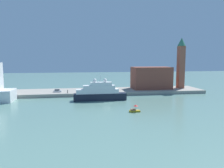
{
  "coord_description": "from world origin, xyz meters",
  "views": [
    {
      "loc": [
        -11.44,
        -87.18,
        18.45
      ],
      "look_at": [
        3.13,
        6.0,
        7.19
      ],
      "focal_mm": 34.46,
      "sensor_mm": 36.0,
      "label": 1
    }
  ],
  "objects_px": {
    "small_motorboat": "(135,109)",
    "harbor_building": "(151,78)",
    "person_figure": "(68,92)",
    "parked_car": "(57,91)",
    "large_yacht": "(99,93)",
    "mooring_bollard": "(109,92)",
    "bell_tower": "(181,61)"
  },
  "relations": [
    {
      "from": "large_yacht",
      "to": "bell_tower",
      "type": "height_order",
      "value": "bell_tower"
    },
    {
      "from": "small_motorboat",
      "to": "bell_tower",
      "type": "xyz_separation_m",
      "value": [
        38.12,
        43.35,
        16.03
      ]
    },
    {
      "from": "bell_tower",
      "to": "harbor_building",
      "type": "bearing_deg",
      "value": 179.37
    },
    {
      "from": "large_yacht",
      "to": "person_figure",
      "type": "xyz_separation_m",
      "value": [
        -14.35,
        11.75,
        -0.83
      ]
    },
    {
      "from": "small_motorboat",
      "to": "person_figure",
      "type": "bearing_deg",
      "value": 125.27
    },
    {
      "from": "parked_car",
      "to": "small_motorboat",
      "type": "bearing_deg",
      "value": -52.62
    },
    {
      "from": "bell_tower",
      "to": "parked_car",
      "type": "bearing_deg",
      "value": -176.08
    },
    {
      "from": "small_motorboat",
      "to": "parked_car",
      "type": "relative_size",
      "value": 0.97
    },
    {
      "from": "small_motorboat",
      "to": "person_figure",
      "type": "xyz_separation_m",
      "value": [
        -24.41,
        34.51,
        1.55
      ]
    },
    {
      "from": "large_yacht",
      "to": "harbor_building",
      "type": "xyz_separation_m",
      "value": [
        30.96,
        20.78,
        4.38
      ]
    },
    {
      "from": "large_yacht",
      "to": "bell_tower",
      "type": "xyz_separation_m",
      "value": [
        48.18,
        20.59,
        13.65
      ]
    },
    {
      "from": "large_yacht",
      "to": "person_figure",
      "type": "height_order",
      "value": "large_yacht"
    },
    {
      "from": "person_figure",
      "to": "parked_car",
      "type": "bearing_deg",
      "value": 140.89
    },
    {
      "from": "large_yacht",
      "to": "person_figure",
      "type": "relative_size",
      "value": 13.09
    },
    {
      "from": "bell_tower",
      "to": "person_figure",
      "type": "distance_m",
      "value": 64.79
    },
    {
      "from": "bell_tower",
      "to": "mooring_bollard",
      "type": "xyz_separation_m",
      "value": [
        -42.17,
        -9.12,
        -14.93
      ]
    },
    {
      "from": "harbor_building",
      "to": "mooring_bollard",
      "type": "xyz_separation_m",
      "value": [
        -24.95,
        -9.3,
        -5.66
      ]
    },
    {
      "from": "large_yacht",
      "to": "mooring_bollard",
      "type": "height_order",
      "value": "large_yacht"
    },
    {
      "from": "bell_tower",
      "to": "mooring_bollard",
      "type": "relative_size",
      "value": 38.36
    },
    {
      "from": "bell_tower",
      "to": "person_figure",
      "type": "height_order",
      "value": "bell_tower"
    },
    {
      "from": "large_yacht",
      "to": "small_motorboat",
      "type": "height_order",
      "value": "large_yacht"
    },
    {
      "from": "parked_car",
      "to": "person_figure",
      "type": "bearing_deg",
      "value": -39.11
    },
    {
      "from": "person_figure",
      "to": "mooring_bollard",
      "type": "relative_size",
      "value": 2.4
    },
    {
      "from": "small_motorboat",
      "to": "harbor_building",
      "type": "xyz_separation_m",
      "value": [
        20.9,
        43.54,
        6.76
      ]
    },
    {
      "from": "parked_car",
      "to": "bell_tower",
      "type": "bearing_deg",
      "value": 3.92
    },
    {
      "from": "large_yacht",
      "to": "harbor_building",
      "type": "distance_m",
      "value": 37.55
    },
    {
      "from": "person_figure",
      "to": "mooring_bollard",
      "type": "distance_m",
      "value": 20.37
    },
    {
      "from": "mooring_bollard",
      "to": "small_motorboat",
      "type": "bearing_deg",
      "value": -83.25
    },
    {
      "from": "bell_tower",
      "to": "parked_car",
      "type": "relative_size",
      "value": 7.31
    },
    {
      "from": "harbor_building",
      "to": "parked_car",
      "type": "height_order",
      "value": "harbor_building"
    },
    {
      "from": "small_motorboat",
      "to": "mooring_bollard",
      "type": "height_order",
      "value": "small_motorboat"
    },
    {
      "from": "harbor_building",
      "to": "bell_tower",
      "type": "distance_m",
      "value": 19.56
    }
  ]
}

